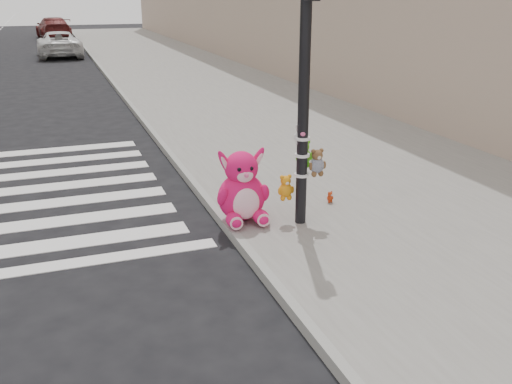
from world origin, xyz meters
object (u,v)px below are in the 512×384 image
object	(u,v)px
pink_bunny	(242,191)
car_white_near	(59,44)
signal_pole	(304,116)
red_teddy	(330,197)

from	to	relation	value
pink_bunny	car_white_near	size ratio (longest dim) A/B	0.23
pink_bunny	car_white_near	bearing A→B (deg)	96.54
signal_pole	red_teddy	world-z (taller)	signal_pole
red_teddy	car_white_near	distance (m)	26.11
car_white_near	signal_pole	bearing A→B (deg)	95.31
signal_pole	pink_bunny	world-z (taller)	signal_pole
red_teddy	signal_pole	bearing A→B (deg)	-157.06
red_teddy	pink_bunny	bearing A→B (deg)	174.72
signal_pole	red_teddy	size ratio (longest dim) A/B	20.78
signal_pole	pink_bunny	size ratio (longest dim) A/B	3.50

